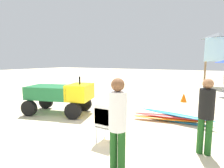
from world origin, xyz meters
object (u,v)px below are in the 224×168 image
Objects in this scene: surfboard_pile at (173,117)px; traffic_cone_near at (184,97)px; utility_cart at (61,94)px; lifeguard_near_center at (118,121)px; stacked_plastic_chairs at (106,120)px; lifeguard_tower at (218,47)px; lifeguard_near_left at (206,111)px.

traffic_cone_near reaches higher than surfboard_pile.
traffic_cone_near is at bearing 48.51° from utility_cart.
utility_cart is at bearing -164.67° from surfboard_pile.
utility_cart is 4.39m from lifeguard_near_center.
utility_cart is 4.27m from surfboard_pile.
stacked_plastic_chairs reaches higher than traffic_cone_near.
surfboard_pile is at bearing -97.85° from lifeguard_tower.
lifeguard_near_center reaches higher than surfboard_pile.
lifeguard_near_center is 14.03m from lifeguard_tower.
lifeguard_tower is (1.77, 13.75, 2.14)m from lifeguard_near_center.
surfboard_pile is (1.19, 2.45, -0.44)m from stacked_plastic_chairs.
traffic_cone_near is (0.27, 6.83, -0.81)m from lifeguard_near_center.
lifeguard_tower reaches higher than lifeguard_near_center.
lifeguard_near_left is 12.33m from lifeguard_tower.
lifeguard_near_left is at bearing -78.36° from traffic_cone_near.
lifeguard_tower is (5.49, 11.43, 2.39)m from utility_cart.
utility_cart is 2.73× the size of stacked_plastic_chairs.
stacked_plastic_chairs is at bearing -101.58° from lifeguard_tower.
surfboard_pile is at bearing 64.06° from stacked_plastic_chairs.
lifeguard_tower is at bearing 77.74° from traffic_cone_near.
lifeguard_tower is 9.28× the size of traffic_cone_near.
traffic_cone_near is at bearing 79.23° from stacked_plastic_chairs.
lifeguard_near_left reaches higher than surfboard_pile.
lifeguard_near_left reaches higher than stacked_plastic_chairs.
lifeguard_near_center is (-1.34, -1.62, 0.06)m from lifeguard_near_left.
lifeguard_near_center is 3.87× the size of traffic_cone_near.
traffic_cone_near is (1.11, 5.85, -0.37)m from stacked_plastic_chairs.
traffic_cone_near is at bearing 101.64° from lifeguard_near_left.
lifeguard_near_center is at bearing -97.34° from lifeguard_tower.
utility_cart reaches higher than stacked_plastic_chairs.
lifeguard_near_center is 0.42× the size of lifeguard_tower.
surfboard_pile is (4.07, 1.12, -0.62)m from utility_cart.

